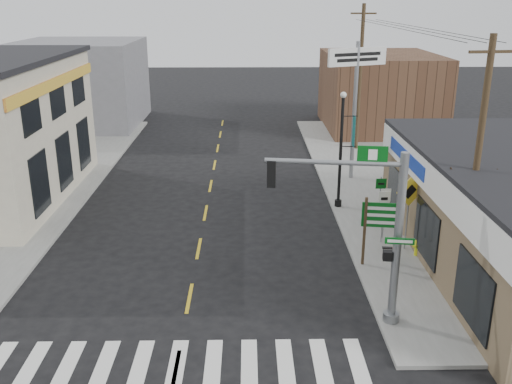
{
  "coord_description": "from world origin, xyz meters",
  "views": [
    {
      "loc": [
        1.97,
        -12.99,
        9.62
      ],
      "look_at": [
        2.29,
        6.82,
        2.8
      ],
      "focal_mm": 40.0,
      "sensor_mm": 36.0,
      "label": 1
    }
  ],
  "objects_px": {
    "guide_sign": "(382,222)",
    "traffic_signal_pole": "(377,222)",
    "bare_tree": "(473,177)",
    "utility_pole_far": "(360,77)",
    "fire_hydrant": "(417,247)",
    "dance_center_sign": "(356,78)",
    "lamp_post": "(342,142)",
    "utility_pole_near": "(477,163)"
  },
  "relations": [
    {
      "from": "lamp_post",
      "to": "dance_center_sign",
      "type": "relative_size",
      "value": 0.74
    },
    {
      "from": "utility_pole_near",
      "to": "guide_sign",
      "type": "bearing_deg",
      "value": 145.75
    },
    {
      "from": "fire_hydrant",
      "to": "dance_center_sign",
      "type": "relative_size",
      "value": 0.09
    },
    {
      "from": "dance_center_sign",
      "to": "bare_tree",
      "type": "height_order",
      "value": "dance_center_sign"
    },
    {
      "from": "utility_pole_near",
      "to": "utility_pole_far",
      "type": "xyz_separation_m",
      "value": [
        -0.36,
        18.56,
        0.34
      ]
    },
    {
      "from": "fire_hydrant",
      "to": "bare_tree",
      "type": "height_order",
      "value": "bare_tree"
    },
    {
      "from": "guide_sign",
      "to": "utility_pole_far",
      "type": "height_order",
      "value": "utility_pole_far"
    },
    {
      "from": "traffic_signal_pole",
      "to": "lamp_post",
      "type": "bearing_deg",
      "value": 94.27
    },
    {
      "from": "fire_hydrant",
      "to": "lamp_post",
      "type": "distance_m",
      "value": 6.54
    },
    {
      "from": "guide_sign",
      "to": "utility_pole_near",
      "type": "distance_m",
      "value": 3.94
    },
    {
      "from": "traffic_signal_pole",
      "to": "dance_center_sign",
      "type": "distance_m",
      "value": 14.99
    },
    {
      "from": "lamp_post",
      "to": "dance_center_sign",
      "type": "height_order",
      "value": "dance_center_sign"
    },
    {
      "from": "dance_center_sign",
      "to": "utility_pole_far",
      "type": "xyz_separation_m",
      "value": [
        1.45,
        6.4,
        -0.8
      ]
    },
    {
      "from": "fire_hydrant",
      "to": "utility_pole_far",
      "type": "height_order",
      "value": "utility_pole_far"
    },
    {
      "from": "lamp_post",
      "to": "traffic_signal_pole",
      "type": "bearing_deg",
      "value": -72.24
    },
    {
      "from": "guide_sign",
      "to": "fire_hydrant",
      "type": "distance_m",
      "value": 2.25
    },
    {
      "from": "bare_tree",
      "to": "utility_pole_far",
      "type": "height_order",
      "value": "utility_pole_far"
    },
    {
      "from": "lamp_post",
      "to": "bare_tree",
      "type": "xyz_separation_m",
      "value": [
        3.11,
        -7.55,
        0.64
      ]
    },
    {
      "from": "lamp_post",
      "to": "dance_center_sign",
      "type": "bearing_deg",
      "value": 94.87
    },
    {
      "from": "dance_center_sign",
      "to": "bare_tree",
      "type": "distance_m",
      "value": 12.32
    },
    {
      "from": "bare_tree",
      "to": "utility_pole_far",
      "type": "bearing_deg",
      "value": 91.02
    },
    {
      "from": "guide_sign",
      "to": "dance_center_sign",
      "type": "xyz_separation_m",
      "value": [
        0.82,
        10.79,
        3.74
      ]
    },
    {
      "from": "guide_sign",
      "to": "traffic_signal_pole",
      "type": "bearing_deg",
      "value": -98.22
    },
    {
      "from": "dance_center_sign",
      "to": "utility_pole_near",
      "type": "bearing_deg",
      "value": -104.77
    },
    {
      "from": "traffic_signal_pole",
      "to": "utility_pole_near",
      "type": "bearing_deg",
      "value": 41.76
    },
    {
      "from": "lamp_post",
      "to": "utility_pole_far",
      "type": "relative_size",
      "value": 0.6
    },
    {
      "from": "lamp_post",
      "to": "utility_pole_far",
      "type": "bearing_deg",
      "value": 97.03
    },
    {
      "from": "traffic_signal_pole",
      "to": "utility_pole_far",
      "type": "height_order",
      "value": "utility_pole_far"
    },
    {
      "from": "dance_center_sign",
      "to": "lamp_post",
      "type": "bearing_deg",
      "value": -129.65
    },
    {
      "from": "lamp_post",
      "to": "utility_pole_near",
      "type": "xyz_separation_m",
      "value": [
        3.14,
        -7.64,
        1.16
      ]
    },
    {
      "from": "traffic_signal_pole",
      "to": "bare_tree",
      "type": "distance_m",
      "value": 4.6
    },
    {
      "from": "traffic_signal_pole",
      "to": "utility_pole_near",
      "type": "height_order",
      "value": "utility_pole_near"
    },
    {
      "from": "guide_sign",
      "to": "lamp_post",
      "type": "xyz_separation_m",
      "value": [
        -0.52,
        6.26,
        1.44
      ]
    },
    {
      "from": "guide_sign",
      "to": "bare_tree",
      "type": "bearing_deg",
      "value": -18.18
    },
    {
      "from": "dance_center_sign",
      "to": "bare_tree",
      "type": "relative_size",
      "value": 1.51
    },
    {
      "from": "traffic_signal_pole",
      "to": "fire_hydrant",
      "type": "xyz_separation_m",
      "value": [
        2.77,
        4.66,
        -2.94
      ]
    },
    {
      "from": "guide_sign",
      "to": "bare_tree",
      "type": "distance_m",
      "value": 3.57
    },
    {
      "from": "fire_hydrant",
      "to": "utility_pole_far",
      "type": "bearing_deg",
      "value": 87.75
    },
    {
      "from": "guide_sign",
      "to": "dance_center_sign",
      "type": "height_order",
      "value": "dance_center_sign"
    },
    {
      "from": "dance_center_sign",
      "to": "traffic_signal_pole",
      "type": "bearing_deg",
      "value": -120.83
    },
    {
      "from": "lamp_post",
      "to": "bare_tree",
      "type": "bearing_deg",
      "value": -46.26
    },
    {
      "from": "utility_pole_far",
      "to": "dance_center_sign",
      "type": "bearing_deg",
      "value": -97.68
    }
  ]
}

